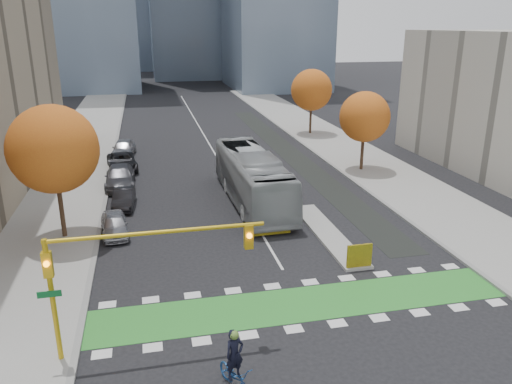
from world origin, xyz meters
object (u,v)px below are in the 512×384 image
cyclist (235,371)px  bus (252,177)px  hazard_board (359,256)px  tree_east_near (365,117)px  parked_car_d (122,162)px  traffic_signal_west (121,262)px  parked_car_b (124,198)px  parked_car_a (114,224)px  tree_west (54,149)px  parked_car_c (120,177)px  parked_car_e (124,148)px  tree_east_far (312,90)px

cyclist → bus: 20.14m
hazard_board → cyclist: (-8.15, -7.77, 0.03)m
tree_east_near → parked_car_d: tree_east_near is taller
traffic_signal_west → parked_car_b: traffic_signal_west is taller
traffic_signal_west → parked_car_a: 12.88m
hazard_board → parked_car_a: 15.10m
tree_west → bus: 13.79m
hazard_board → parked_car_b: (-12.58, 12.67, -0.14)m
bus → parked_car_d: size_ratio=2.55×
parked_car_d → parked_car_a: bearing=-96.5°
cyclist → parked_car_c: 25.90m
bus → hazard_board: bearing=-75.6°
cyclist → bus: bus is taller
tree_west → parked_car_a: tree_west is taller
tree_east_near → hazard_board: bearing=-114.2°
parked_car_c → parked_car_d: bearing=89.7°
parked_car_b → cyclist: bearing=-74.4°
tree_west → bus: size_ratio=0.61×
parked_car_e → parked_car_c: bearing=-83.4°
traffic_signal_west → hazard_board: bearing=21.5°
tree_east_near → bus: (-11.32, -6.05, -2.97)m
parked_car_b → hazard_board: bearing=-41.8°
parked_car_b → tree_east_near: bearing=17.4°
hazard_board → tree_east_near: tree_east_near is taller
parked_car_a → parked_car_b: parked_car_a is taller
cyclist → bus: size_ratio=0.18×
tree_west → traffic_signal_west: 13.25m
hazard_board → parked_car_d: bearing=119.8°
tree_east_near → parked_car_a: size_ratio=1.77×
cyclist → parked_car_a: cyclist is taller
parked_car_b → parked_car_e: 15.01m
tree_west → parked_car_a: size_ratio=2.06×
bus → parked_car_e: 18.66m
traffic_signal_west → cyclist: bearing=-39.0°
traffic_signal_west → parked_car_a: (-1.07, 12.38, -3.35)m
hazard_board → cyclist: cyclist is taller
parked_car_c → parked_car_e: size_ratio=1.14×
cyclist → parked_car_d: cyclist is taller
cyclist → parked_car_b: (-4.43, 20.45, -0.17)m
tree_west → parked_car_e: (3.00, 19.87, -4.77)m
tree_east_near → bus: 13.18m
hazard_board → traffic_signal_west: (-11.93, -4.71, 3.23)m
parked_car_d → tree_east_near: bearing=-19.6°
parked_car_b → parked_car_d: size_ratio=0.75×
traffic_signal_west → parked_car_b: 17.72m
parked_car_c → hazard_board: bearing=-54.0°
bus → parked_car_e: (-9.68, 15.92, -1.05)m
hazard_board → tree_east_far: (8.50, 33.80, 4.44)m
parked_car_a → parked_car_e: size_ratio=0.81×
traffic_signal_west → parked_car_e: 32.56m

